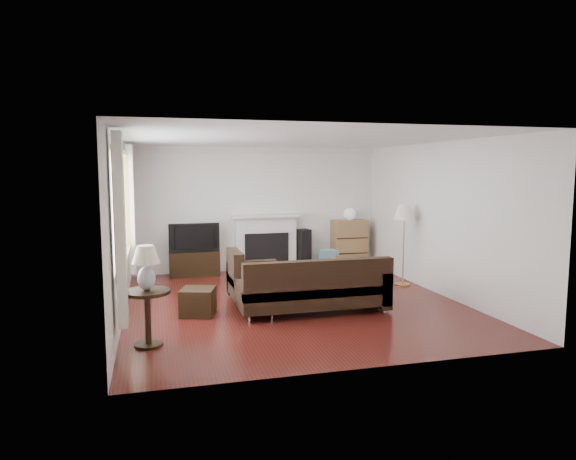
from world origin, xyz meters
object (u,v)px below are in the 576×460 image
object	(u,v)px
sectional_sofa	(312,286)
side_table	(148,318)
tv_stand	(194,263)
floor_lamp	(404,245)
coffee_table	(289,280)
bookshelf	(349,244)

from	to	relation	value
sectional_sofa	side_table	world-z (taller)	sectional_sofa
tv_stand	side_table	bearing A→B (deg)	-101.97
tv_stand	side_table	xyz separation A→B (m)	(-0.84, -3.97, 0.09)
sectional_sofa	side_table	size ratio (longest dim) A/B	3.53
sectional_sofa	floor_lamp	size ratio (longest dim) A/B	1.62
coffee_table	floor_lamp	size ratio (longest dim) A/B	0.77
floor_lamp	side_table	size ratio (longest dim) A/B	2.18
sectional_sofa	coffee_table	xyz separation A→B (m)	(-0.03, 1.16, -0.16)
bookshelf	sectional_sofa	world-z (taller)	bookshelf
floor_lamp	side_table	world-z (taller)	floor_lamp
side_table	coffee_table	bearing A→B (deg)	42.69
floor_lamp	sectional_sofa	bearing A→B (deg)	-149.41
tv_stand	coffee_table	xyz separation A→B (m)	(1.42, -1.88, -0.02)
floor_lamp	tv_stand	bearing A→B (deg)	152.74
bookshelf	sectional_sofa	distance (m)	3.56
coffee_table	floor_lamp	distance (m)	2.17
coffee_table	side_table	bearing A→B (deg)	-149.26
floor_lamp	coffee_table	bearing A→B (deg)	-178.22
bookshelf	sectional_sofa	size ratio (longest dim) A/B	0.43
side_table	tv_stand	bearing A→B (deg)	78.03
side_table	bookshelf	bearing A→B (deg)	44.44
tv_stand	side_table	size ratio (longest dim) A/B	1.44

